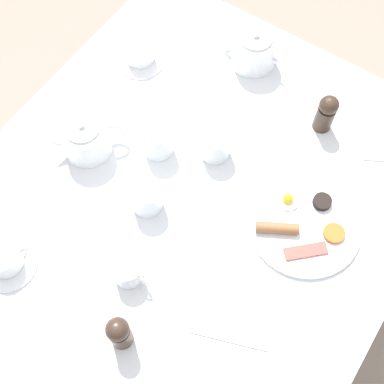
{
  "coord_description": "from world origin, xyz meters",
  "views": [
    {
      "loc": [
        0.33,
        -0.49,
        1.94
      ],
      "look_at": [
        0.0,
        0.0,
        0.75
      ],
      "focal_mm": 50.0,
      "sensor_mm": 36.0,
      "label": 1
    }
  ],
  "objects_px": {
    "teapot_near": "(254,50)",
    "water_glass_tall": "(146,197)",
    "teacup_with_saucer_right": "(140,54)",
    "pepper_grinder": "(326,113)",
    "fork_by_plate": "(229,339)",
    "salt_grinder": "(119,333)",
    "breakfast_plate": "(303,224)",
    "wine_glass_spare": "(215,144)",
    "creamer_jug": "(128,272)",
    "teapot_far": "(86,138)",
    "teacup_with_saucer_left": "(5,260)",
    "water_glass_short": "(158,140)"
  },
  "relations": [
    {
      "from": "water_glass_tall",
      "to": "fork_by_plate",
      "type": "xyz_separation_m",
      "value": [
        0.35,
        -0.17,
        -0.04
      ]
    },
    {
      "from": "wine_glass_spare",
      "to": "salt_grinder",
      "type": "height_order",
      "value": "salt_grinder"
    },
    {
      "from": "water_glass_tall",
      "to": "wine_glass_spare",
      "type": "relative_size",
      "value": 1.05
    },
    {
      "from": "teacup_with_saucer_right",
      "to": "pepper_grinder",
      "type": "relative_size",
      "value": 1.18
    },
    {
      "from": "teacup_with_saucer_right",
      "to": "breakfast_plate",
      "type": "bearing_deg",
      "value": -16.91
    },
    {
      "from": "water_glass_short",
      "to": "fork_by_plate",
      "type": "height_order",
      "value": "water_glass_short"
    },
    {
      "from": "creamer_jug",
      "to": "teapot_far",
      "type": "bearing_deg",
      "value": 143.6
    },
    {
      "from": "breakfast_plate",
      "to": "teapot_near",
      "type": "xyz_separation_m",
      "value": [
        -0.37,
        0.37,
        0.04
      ]
    },
    {
      "from": "breakfast_plate",
      "to": "teacup_with_saucer_right",
      "type": "relative_size",
      "value": 1.94
    },
    {
      "from": "teapot_near",
      "to": "wine_glass_spare",
      "type": "distance_m",
      "value": 0.32
    },
    {
      "from": "breakfast_plate",
      "to": "water_glass_short",
      "type": "height_order",
      "value": "water_glass_short"
    },
    {
      "from": "teacup_with_saucer_left",
      "to": "water_glass_short",
      "type": "relative_size",
      "value": 1.59
    },
    {
      "from": "breakfast_plate",
      "to": "wine_glass_spare",
      "type": "relative_size",
      "value": 3.44
    },
    {
      "from": "water_glass_tall",
      "to": "creamer_jug",
      "type": "relative_size",
      "value": 0.89
    },
    {
      "from": "salt_grinder",
      "to": "fork_by_plate",
      "type": "height_order",
      "value": "salt_grinder"
    },
    {
      "from": "breakfast_plate",
      "to": "creamer_jug",
      "type": "distance_m",
      "value": 0.44
    },
    {
      "from": "teapot_far",
      "to": "teacup_with_saucer_left",
      "type": "xyz_separation_m",
      "value": [
        0.04,
        -0.36,
        -0.02
      ]
    },
    {
      "from": "teapot_near",
      "to": "teacup_with_saucer_right",
      "type": "xyz_separation_m",
      "value": [
        -0.27,
        -0.18,
        -0.02
      ]
    },
    {
      "from": "water_glass_short",
      "to": "pepper_grinder",
      "type": "height_order",
      "value": "pepper_grinder"
    },
    {
      "from": "teapot_far",
      "to": "pepper_grinder",
      "type": "height_order",
      "value": "pepper_grinder"
    },
    {
      "from": "teapot_near",
      "to": "teapot_far",
      "type": "relative_size",
      "value": 1.29
    },
    {
      "from": "teapot_near",
      "to": "salt_grinder",
      "type": "height_order",
      "value": "salt_grinder"
    },
    {
      "from": "salt_grinder",
      "to": "fork_by_plate",
      "type": "distance_m",
      "value": 0.24
    },
    {
      "from": "wine_glass_spare",
      "to": "salt_grinder",
      "type": "bearing_deg",
      "value": -80.1
    },
    {
      "from": "teapot_near",
      "to": "water_glass_tall",
      "type": "bearing_deg",
      "value": -87.24
    },
    {
      "from": "teapot_near",
      "to": "teapot_far",
      "type": "distance_m",
      "value": 0.53
    },
    {
      "from": "creamer_jug",
      "to": "pepper_grinder",
      "type": "bearing_deg",
      "value": 74.24
    },
    {
      "from": "fork_by_plate",
      "to": "wine_glass_spare",
      "type": "bearing_deg",
      "value": 126.64
    },
    {
      "from": "teapot_far",
      "to": "teacup_with_saucer_left",
      "type": "bearing_deg",
      "value": 50.09
    },
    {
      "from": "breakfast_plate",
      "to": "teapot_near",
      "type": "distance_m",
      "value": 0.52
    },
    {
      "from": "teacup_with_saucer_right",
      "to": "pepper_grinder",
      "type": "bearing_deg",
      "value": 9.4
    },
    {
      "from": "creamer_jug",
      "to": "salt_grinder",
      "type": "relative_size",
      "value": 0.78
    },
    {
      "from": "teapot_near",
      "to": "water_glass_short",
      "type": "relative_size",
      "value": 2.35
    },
    {
      "from": "teapot_near",
      "to": "fork_by_plate",
      "type": "height_order",
      "value": "teapot_near"
    },
    {
      "from": "salt_grinder",
      "to": "wine_glass_spare",
      "type": "bearing_deg",
      "value": 99.9
    },
    {
      "from": "teacup_with_saucer_left",
      "to": "water_glass_tall",
      "type": "relative_size",
      "value": 1.69
    },
    {
      "from": "water_glass_tall",
      "to": "salt_grinder",
      "type": "bearing_deg",
      "value": -63.56
    },
    {
      "from": "pepper_grinder",
      "to": "salt_grinder",
      "type": "distance_m",
      "value": 0.75
    },
    {
      "from": "teacup_with_saucer_left",
      "to": "water_glass_short",
      "type": "bearing_deg",
      "value": 76.22
    },
    {
      "from": "teacup_with_saucer_right",
      "to": "water_glass_short",
      "type": "relative_size",
      "value": 1.59
    },
    {
      "from": "teacup_with_saucer_right",
      "to": "creamer_jug",
      "type": "distance_m",
      "value": 0.64
    },
    {
      "from": "teacup_with_saucer_right",
      "to": "pepper_grinder",
      "type": "xyz_separation_m",
      "value": [
        0.54,
        0.09,
        0.04
      ]
    },
    {
      "from": "teacup_with_saucer_right",
      "to": "water_glass_short",
      "type": "xyz_separation_m",
      "value": [
        0.22,
        -0.21,
        0.02
      ]
    },
    {
      "from": "fork_by_plate",
      "to": "teacup_with_saucer_right",
      "type": "bearing_deg",
      "value": 140.24
    },
    {
      "from": "pepper_grinder",
      "to": "salt_grinder",
      "type": "height_order",
      "value": "same"
    },
    {
      "from": "water_glass_short",
      "to": "fork_by_plate",
      "type": "relative_size",
      "value": 0.52
    },
    {
      "from": "wine_glass_spare",
      "to": "creamer_jug",
      "type": "distance_m",
      "value": 0.39
    },
    {
      "from": "pepper_grinder",
      "to": "fork_by_plate",
      "type": "relative_size",
      "value": 0.7
    },
    {
      "from": "wine_glass_spare",
      "to": "creamer_jug",
      "type": "xyz_separation_m",
      "value": [
        0.02,
        -0.39,
        -0.01
      ]
    },
    {
      "from": "creamer_jug",
      "to": "pepper_grinder",
      "type": "distance_m",
      "value": 0.65
    }
  ]
}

